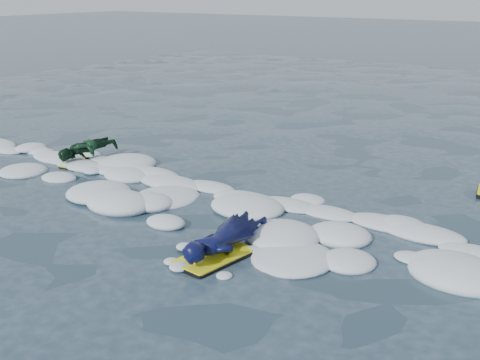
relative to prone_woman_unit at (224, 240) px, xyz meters
The scene contains 4 objects.
ground 1.77m from the prone_woman_unit, 165.19° to the left, with size 120.00×120.00×0.00m, color #1A3340.
foam_band 2.27m from the prone_woman_unit, 138.90° to the left, with size 12.00×3.10×0.30m, color white, non-canonical shape.
prone_woman_unit is the anchor object (origin of this frame).
prone_child_unit 5.22m from the prone_woman_unit, 156.74° to the left, with size 0.83×1.32×0.48m.
Camera 1 is at (5.93, -6.48, 3.43)m, focal length 45.00 mm.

